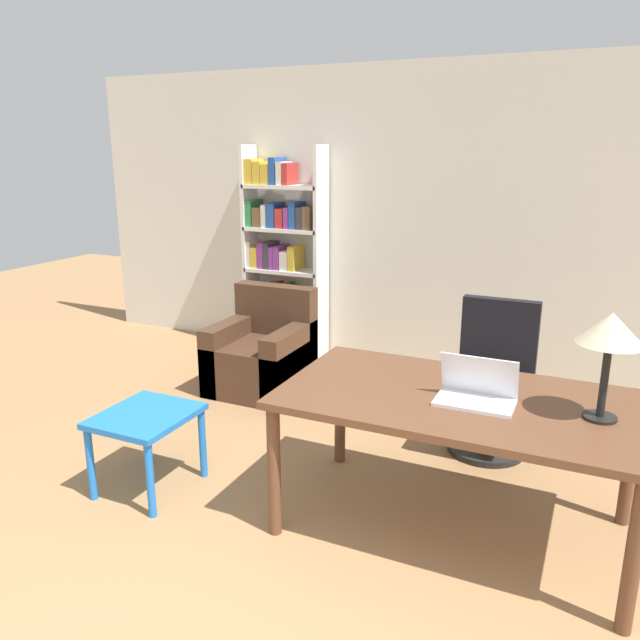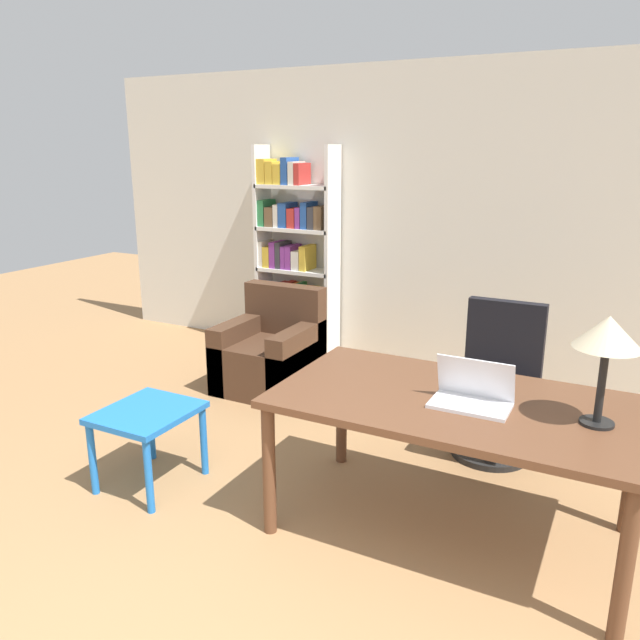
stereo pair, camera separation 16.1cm
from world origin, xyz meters
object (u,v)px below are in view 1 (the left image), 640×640
(armchair, at_px, (262,356))
(bookshelf, at_px, (281,262))
(office_chair, at_px, (492,383))
(desk, at_px, (458,411))
(laptop, at_px, (476,393))
(table_lamp, at_px, (611,332))
(side_table_blue, at_px, (146,426))

(armchair, relative_size, bookshelf, 0.42)
(office_chair, bearing_deg, desk, -90.12)
(desk, height_order, office_chair, office_chair)
(desk, xyz_separation_m, laptop, (0.09, -0.04, 0.13))
(table_lamp, bearing_deg, desk, -179.63)
(laptop, height_order, table_lamp, table_lamp)
(side_table_blue, bearing_deg, laptop, 9.52)
(office_chair, relative_size, armchair, 1.19)
(laptop, height_order, armchair, laptop)
(desk, bearing_deg, side_table_blue, -168.65)
(office_chair, bearing_deg, bookshelf, 151.07)
(table_lamp, height_order, office_chair, table_lamp)
(laptop, relative_size, bookshelf, 0.19)
(laptop, distance_m, armchair, 2.50)
(armchair, bearing_deg, laptop, -34.08)
(armchair, xyz_separation_m, bookshelf, (-0.34, 0.99, 0.61))
(office_chair, relative_size, side_table_blue, 1.80)
(desk, distance_m, bookshelf, 3.25)
(bookshelf, bearing_deg, table_lamp, -38.28)
(table_lamp, distance_m, side_table_blue, 2.55)
(desk, distance_m, office_chair, 1.08)
(desk, height_order, armchair, armchair)
(desk, relative_size, armchair, 2.12)
(laptop, xyz_separation_m, bookshelf, (-2.36, 2.36, 0.09))
(office_chair, bearing_deg, table_lamp, -58.19)
(bookshelf, bearing_deg, armchair, -71.02)
(laptop, distance_m, table_lamp, 0.67)
(laptop, bearing_deg, office_chair, 94.68)
(laptop, distance_m, office_chair, 1.16)
(bookshelf, bearing_deg, office_chair, -28.93)
(office_chair, bearing_deg, laptop, -85.32)
(laptop, distance_m, bookshelf, 3.34)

